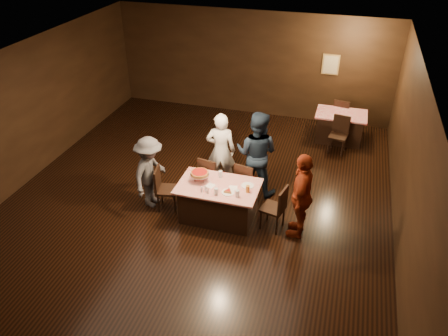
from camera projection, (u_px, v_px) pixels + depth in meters
The scene contains 23 objects.
room at pixel (191, 114), 8.10m from camera, with size 10.00×10.04×3.02m.
main_table at pixel (219, 201), 8.73m from camera, with size 1.60×1.00×0.77m, color #AF130B.
back_table at pixel (340, 127), 11.57m from camera, with size 1.30×0.90×0.77m, color red.
chair_far_left at pixel (211, 175), 9.39m from camera, with size 0.42×0.42×0.95m, color black.
chair_far_right at pixel (247, 181), 9.19m from camera, with size 0.42×0.42×0.95m, color black.
chair_end_left at pixel (167, 189), 8.94m from camera, with size 0.42×0.42×0.95m, color black.
chair_end_right at pixel (273, 207), 8.41m from camera, with size 0.42×0.42×0.95m, color black.
chair_back_near at pixel (338, 135), 10.95m from camera, with size 0.42×0.42×0.95m, color black.
chair_back_far at pixel (342, 114), 12.01m from camera, with size 0.42×0.42×0.95m, color black.
diner_white_jacket at pixel (221, 151), 9.47m from camera, with size 0.64×0.42×1.76m, color white.
diner_navy_hoodie at pixel (257, 153), 9.23m from camera, with size 0.92×0.72×1.90m, color #162233.
diner_grey_knit at pixel (150, 172), 8.90m from camera, with size 1.02×0.58×1.57m, color #4F4F53.
diner_red_shirt at pixel (302, 196), 8.05m from camera, with size 1.03×0.43×1.75m, color maroon.
pizza_stand at pixel (200, 173), 8.57m from camera, with size 0.38×0.38×0.22m.
plate_with_slice at pixel (228, 192), 8.30m from camera, with size 0.25×0.25×0.06m.
plate_empty at pixel (248, 186), 8.51m from camera, with size 0.25×0.25×0.01m, color white.
glass_front_left at pixel (216, 191), 8.23m from camera, with size 0.08×0.08×0.14m, color silver.
glass_front_right at pixel (237, 193), 8.17m from camera, with size 0.08×0.08×0.14m, color silver.
glass_amber at pixel (248, 189), 8.30m from camera, with size 0.08×0.08×0.14m, color #BF7F26.
glass_back at pixel (220, 174), 8.74m from camera, with size 0.08×0.08×0.14m, color silver.
condiments at pixel (205, 190), 8.31m from camera, with size 0.17×0.10×0.09m.
napkin_center at pixel (233, 188), 8.45m from camera, with size 0.16×0.16×0.01m, color white.
napkin_left at pixel (210, 186), 8.52m from camera, with size 0.16×0.16×0.01m, color white.
Camera 1 is at (2.70, -6.93, 5.56)m, focal length 35.00 mm.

